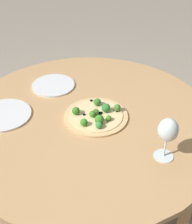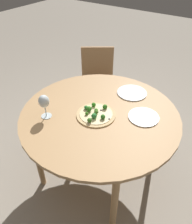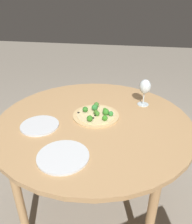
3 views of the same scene
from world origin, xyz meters
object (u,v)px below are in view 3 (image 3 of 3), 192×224
Objects in this scene: plate_near at (63,156)px; plate_far at (40,125)px; wine_glass at (145,87)px; pizza at (96,114)px.

plate_far is at bearing 132.30° from plate_near.
plate_far is at bearing -146.70° from wine_glass.
plate_far is at bearing -150.09° from pizza.
pizza reaches higher than plate_far.
wine_glass is at bearing 36.60° from pizza.
wine_glass reaches higher than plate_near.
pizza is at bearing 29.91° from plate_far.
plate_near is 1.12× the size of plate_far.
wine_glass is (0.30, 0.22, 0.12)m from pizza.
plate_near and plate_far have the same top height.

